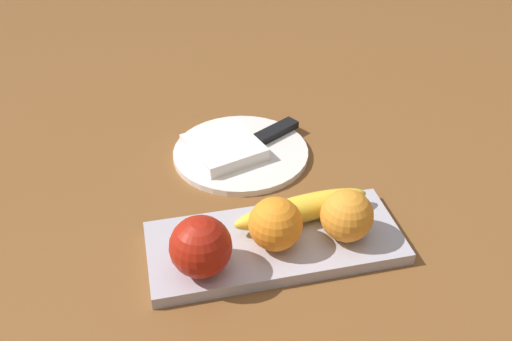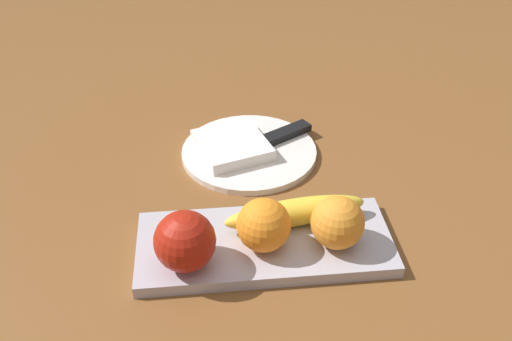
{
  "view_description": "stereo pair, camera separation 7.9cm",
  "coord_description": "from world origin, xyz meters",
  "px_view_note": "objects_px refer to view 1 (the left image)",
  "views": [
    {
      "loc": [
        0.1,
        0.49,
        0.51
      ],
      "look_at": [
        -0.04,
        -0.13,
        0.05
      ],
      "focal_mm": 40.04,
      "sensor_mm": 36.0,
      "label": 1
    },
    {
      "loc": [
        0.02,
        0.5,
        0.51
      ],
      "look_at": [
        -0.04,
        -0.13,
        0.05
      ],
      "focal_mm": 40.04,
      "sensor_mm": 36.0,
      "label": 2
    }
  ],
  "objects_px": {
    "orange_near_banana": "(347,216)",
    "dinner_plate": "(241,153)",
    "fruit_tray": "(275,243)",
    "banana": "(302,209)",
    "orange_near_apple": "(275,224)",
    "folded_napkin": "(224,147)",
    "knife": "(268,136)",
    "apple": "(201,247)"
  },
  "relations": [
    {
      "from": "apple",
      "to": "orange_near_banana",
      "type": "bearing_deg",
      "value": -174.42
    },
    {
      "from": "fruit_tray",
      "to": "orange_near_apple",
      "type": "height_order",
      "value": "orange_near_apple"
    },
    {
      "from": "orange_near_apple",
      "to": "folded_napkin",
      "type": "bearing_deg",
      "value": -83.96
    },
    {
      "from": "apple",
      "to": "knife",
      "type": "height_order",
      "value": "apple"
    },
    {
      "from": "banana",
      "to": "dinner_plate",
      "type": "height_order",
      "value": "banana"
    },
    {
      "from": "orange_near_apple",
      "to": "orange_near_banana",
      "type": "distance_m",
      "value": 0.09
    },
    {
      "from": "apple",
      "to": "orange_near_apple",
      "type": "bearing_deg",
      "value": -166.63
    },
    {
      "from": "fruit_tray",
      "to": "banana",
      "type": "bearing_deg",
      "value": -148.07
    },
    {
      "from": "orange_near_apple",
      "to": "knife",
      "type": "distance_m",
      "value": 0.26
    },
    {
      "from": "dinner_plate",
      "to": "orange_near_banana",
      "type": "bearing_deg",
      "value": 110.9
    },
    {
      "from": "fruit_tray",
      "to": "folded_napkin",
      "type": "distance_m",
      "value": 0.22
    },
    {
      "from": "orange_near_banana",
      "to": "folded_napkin",
      "type": "distance_m",
      "value": 0.26
    },
    {
      "from": "orange_near_apple",
      "to": "folded_napkin",
      "type": "relative_size",
      "value": 0.62
    },
    {
      "from": "apple",
      "to": "banana",
      "type": "bearing_deg",
      "value": -156.84
    },
    {
      "from": "fruit_tray",
      "to": "banana",
      "type": "distance_m",
      "value": 0.06
    },
    {
      "from": "folded_napkin",
      "to": "orange_near_apple",
      "type": "bearing_deg",
      "value": 96.04
    },
    {
      "from": "dinner_plate",
      "to": "fruit_tray",
      "type": "bearing_deg",
      "value": 90.0
    },
    {
      "from": "orange_near_apple",
      "to": "folded_napkin",
      "type": "distance_m",
      "value": 0.23
    },
    {
      "from": "knife",
      "to": "dinner_plate",
      "type": "bearing_deg",
      "value": -4.03
    },
    {
      "from": "orange_near_banana",
      "to": "dinner_plate",
      "type": "bearing_deg",
      "value": -69.1
    },
    {
      "from": "banana",
      "to": "dinner_plate",
      "type": "distance_m",
      "value": 0.19
    },
    {
      "from": "banana",
      "to": "orange_near_apple",
      "type": "distance_m",
      "value": 0.06
    },
    {
      "from": "apple",
      "to": "orange_near_apple",
      "type": "height_order",
      "value": "apple"
    },
    {
      "from": "knife",
      "to": "banana",
      "type": "bearing_deg",
      "value": 58.55
    },
    {
      "from": "orange_near_banana",
      "to": "knife",
      "type": "xyz_separation_m",
      "value": [
        0.04,
        -0.25,
        -0.04
      ]
    },
    {
      "from": "fruit_tray",
      "to": "orange_near_apple",
      "type": "distance_m",
      "value": 0.04
    },
    {
      "from": "banana",
      "to": "orange_near_banana",
      "type": "bearing_deg",
      "value": -51.51
    },
    {
      "from": "orange_near_apple",
      "to": "knife",
      "type": "bearing_deg",
      "value": -101.79
    },
    {
      "from": "banana",
      "to": "dinner_plate",
      "type": "bearing_deg",
      "value": 95.22
    },
    {
      "from": "apple",
      "to": "banana",
      "type": "height_order",
      "value": "apple"
    },
    {
      "from": "fruit_tray",
      "to": "orange_near_banana",
      "type": "distance_m",
      "value": 0.1
    },
    {
      "from": "orange_near_apple",
      "to": "knife",
      "type": "xyz_separation_m",
      "value": [
        -0.05,
        -0.25,
        -0.04
      ]
    },
    {
      "from": "knife",
      "to": "apple",
      "type": "bearing_deg",
      "value": 31.7
    },
    {
      "from": "apple",
      "to": "dinner_plate",
      "type": "distance_m",
      "value": 0.27
    },
    {
      "from": "orange_near_banana",
      "to": "knife",
      "type": "bearing_deg",
      "value": -81.37
    },
    {
      "from": "folded_napkin",
      "to": "dinner_plate",
      "type": "bearing_deg",
      "value": 180.0
    },
    {
      "from": "orange_near_banana",
      "to": "orange_near_apple",
      "type": "bearing_deg",
      "value": -2.83
    },
    {
      "from": "folded_napkin",
      "to": "knife",
      "type": "distance_m",
      "value": 0.08
    },
    {
      "from": "orange_near_apple",
      "to": "folded_napkin",
      "type": "xyz_separation_m",
      "value": [
        0.02,
        -0.23,
        -0.03
      ]
    },
    {
      "from": "knife",
      "to": "orange_near_apple",
      "type": "bearing_deg",
      "value": 48.34
    },
    {
      "from": "dinner_plate",
      "to": "folded_napkin",
      "type": "distance_m",
      "value": 0.03
    },
    {
      "from": "fruit_tray",
      "to": "knife",
      "type": "distance_m",
      "value": 0.24
    }
  ]
}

